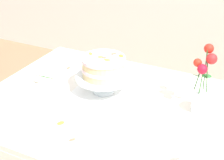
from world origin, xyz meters
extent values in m
cube|color=white|center=(0.00, 0.00, 0.72)|extent=(1.40, 1.00, 0.03)
cylinder|color=brown|center=(-0.60, 0.40, 0.35)|extent=(0.06, 0.06, 0.71)
cube|color=white|center=(-0.13, 0.08, 0.74)|extent=(0.34, 0.34, 0.00)
cylinder|color=silver|center=(-0.13, 0.08, 0.75)|extent=(0.11, 0.11, 0.01)
cylinder|color=silver|center=(-0.13, 0.08, 0.79)|extent=(0.03, 0.03, 0.07)
cylinder|color=silver|center=(-0.13, 0.08, 0.83)|extent=(0.29, 0.29, 0.01)
cylinder|color=beige|center=(-0.13, 0.08, 0.86)|extent=(0.21, 0.21, 0.04)
cylinder|color=beige|center=(-0.13, 0.08, 0.88)|extent=(0.22, 0.22, 0.02)
cylinder|color=beige|center=(-0.13, 0.08, 0.91)|extent=(0.21, 0.21, 0.04)
cylinder|color=beige|center=(-0.13, 0.08, 0.94)|extent=(0.22, 0.22, 0.02)
ellipsoid|color=yellow|center=(-0.09, 0.06, 0.95)|extent=(0.04, 0.02, 0.00)
ellipsoid|color=pink|center=(-0.12, 0.09, 0.95)|extent=(0.04, 0.02, 0.01)
ellipsoid|color=#E56B51|center=(-0.12, 0.08, 0.95)|extent=(0.03, 0.03, 0.00)
ellipsoid|color=yellow|center=(-0.14, 0.08, 0.95)|extent=(0.03, 0.03, 0.00)
ellipsoid|color=orange|center=(-0.05, 0.13, 0.95)|extent=(0.04, 0.04, 0.01)
ellipsoid|color=#E56B51|center=(-0.10, 0.14, 0.95)|extent=(0.03, 0.04, 0.01)
ellipsoid|color=pink|center=(-0.12, 0.11, 0.95)|extent=(0.03, 0.04, 0.01)
ellipsoid|color=yellow|center=(-0.21, 0.09, 0.95)|extent=(0.04, 0.04, 0.01)
cylinder|color=silver|center=(0.37, 0.12, 0.78)|extent=(0.07, 0.07, 0.07)
cone|color=silver|center=(0.37, 0.12, 0.84)|extent=(0.10, 0.10, 0.06)
cylinder|color=#2D6028|center=(0.38, 0.12, 0.94)|extent=(0.02, 0.01, 0.17)
sphere|color=red|center=(0.39, 0.13, 1.02)|extent=(0.05, 0.05, 0.05)
ellipsoid|color=#236B2D|center=(0.38, 0.13, 0.93)|extent=(0.05, 0.03, 0.02)
cylinder|color=#2D6028|center=(0.37, 0.14, 0.95)|extent=(0.01, 0.03, 0.21)
sphere|color=red|center=(0.37, 0.15, 1.06)|extent=(0.04, 0.04, 0.04)
cylinder|color=#2D6028|center=(0.34, 0.12, 0.92)|extent=(0.03, 0.01, 0.14)
sphere|color=red|center=(0.33, 0.13, 0.99)|extent=(0.04, 0.04, 0.04)
ellipsoid|color=#236B2D|center=(0.34, 0.12, 0.93)|extent=(0.05, 0.03, 0.01)
cylinder|color=#2D6028|center=(0.36, 0.11, 0.91)|extent=(0.01, 0.02, 0.13)
sphere|color=red|center=(0.36, 0.10, 0.98)|extent=(0.05, 0.05, 0.05)
cylinder|color=#2D6028|center=(-0.52, 0.08, 0.74)|extent=(0.11, 0.01, 0.01)
sphere|color=silver|center=(-0.51, 0.02, 0.76)|extent=(0.04, 0.04, 0.04)
ellipsoid|color=#E56B51|center=(-0.06, -0.34, 0.74)|extent=(0.03, 0.04, 0.00)
ellipsoid|color=pink|center=(-0.47, -0.24, 0.74)|extent=(0.04, 0.04, 0.00)
ellipsoid|color=orange|center=(-0.17, -0.26, 0.74)|extent=(0.04, 0.05, 0.00)
ellipsoid|color=#E56B51|center=(-0.46, 0.24, 0.74)|extent=(0.03, 0.04, 0.01)
camera|label=1|loc=(0.61, -1.29, 1.64)|focal=54.34mm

